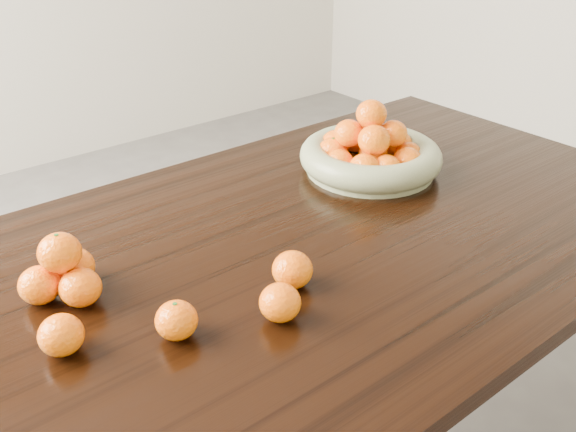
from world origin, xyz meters
TOP-DOWN VIEW (x-y plane):
  - dining_table at (0.00, 0.00)m, footprint 2.00×1.00m
  - fruit_bowl at (0.44, 0.15)m, footprint 0.36×0.36m
  - orange_pyramid at (-0.36, 0.11)m, footprint 0.15×0.15m
  - loose_orange_0 at (-0.27, -0.11)m, footprint 0.07×0.07m
  - loose_orange_1 at (-0.11, -0.18)m, footprint 0.07×0.07m
  - loose_orange_2 at (-0.03, -0.12)m, footprint 0.07×0.07m
  - loose_orange_3 at (-0.43, -0.03)m, footprint 0.07×0.07m

SIDE VIEW (x-z plane):
  - dining_table at x=0.00m, z-range 0.29..1.04m
  - loose_orange_0 at x=-0.27m, z-range 0.75..0.82m
  - loose_orange_1 at x=-0.11m, z-range 0.75..0.82m
  - loose_orange_3 at x=-0.43m, z-range 0.75..0.82m
  - loose_orange_2 at x=-0.03m, z-range 0.75..0.82m
  - fruit_bowl at x=0.44m, z-range 0.71..0.89m
  - orange_pyramid at x=-0.36m, z-range 0.74..0.86m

